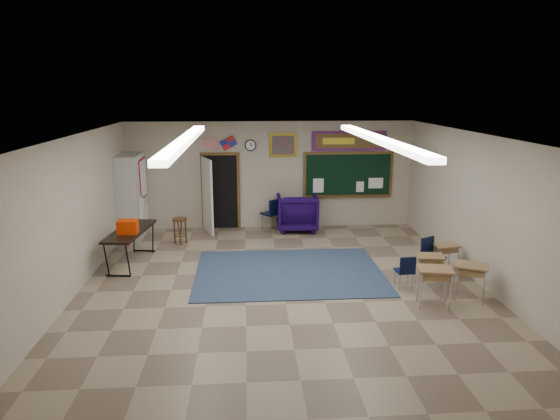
{
  "coord_description": "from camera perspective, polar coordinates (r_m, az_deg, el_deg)",
  "views": [
    {
      "loc": [
        -0.7,
        -9.31,
        3.86
      ],
      "look_at": [
        0.06,
        1.5,
        1.22
      ],
      "focal_mm": 32.0,
      "sensor_mm": 36.0,
      "label": 1
    }
  ],
  "objects": [
    {
      "name": "right_wall",
      "position": [
        10.7,
        22.19,
        -0.1
      ],
      "size": [
        0.04,
        9.0,
        3.0
      ],
      "primitive_type": "cube",
      "color": "#C0B39B",
      "rests_on": "floor"
    },
    {
      "name": "student_chair_reading",
      "position": [
        13.9,
        -1.07,
        -0.5
      ],
      "size": [
        0.64,
        0.64,
        0.91
      ],
      "primitive_type": null,
      "rotation": [
        0.0,
        0.0,
        3.8
      ],
      "color": "black",
      "rests_on": "floor"
    },
    {
      "name": "chalkboard",
      "position": [
        14.28,
        7.79,
        3.89
      ],
      "size": [
        2.55,
        0.14,
        1.3
      ],
      "color": "brown",
      "rests_on": "back_wall"
    },
    {
      "name": "student_desk_front_left",
      "position": [
        10.45,
        16.67,
        -6.47
      ],
      "size": [
        0.6,
        0.49,
        0.65
      ],
      "rotation": [
        0.0,
        0.0,
        -0.15
      ],
      "color": "#A4794C",
      "rests_on": "floor"
    },
    {
      "name": "student_desk_back_right",
      "position": [
        10.03,
        20.96,
        -7.51
      ],
      "size": [
        0.72,
        0.66,
        0.7
      ],
      "rotation": [
        0.0,
        0.0,
        -0.49
      ],
      "color": "#A4794C",
      "rests_on": "floor"
    },
    {
      "name": "wall_clock",
      "position": [
        13.86,
        -3.39,
        7.4
      ],
      "size": [
        0.32,
        0.05,
        0.32
      ],
      "color": "black",
      "rests_on": "back_wall"
    },
    {
      "name": "left_wall",
      "position": [
        10.15,
        -22.84,
        -0.86
      ],
      "size": [
        0.04,
        9.0,
        3.0
      ],
      "primitive_type": "cube",
      "color": "#C0B39B",
      "rests_on": "floor"
    },
    {
      "name": "fluorescent_strips",
      "position": [
        9.38,
        0.3,
        8.05
      ],
      "size": [
        3.86,
        6.0,
        0.1
      ],
      "primitive_type": null,
      "color": "white",
      "rests_on": "ceiling"
    },
    {
      "name": "framed_art_print",
      "position": [
        13.9,
        0.35,
        7.44
      ],
      "size": [
        0.75,
        0.05,
        0.65
      ],
      "color": "#A2871F",
      "rests_on": "back_wall"
    },
    {
      "name": "wooden_stool",
      "position": [
        12.99,
        -11.34,
        -2.31
      ],
      "size": [
        0.37,
        0.37,
        0.66
      ],
      "color": "#553819",
      "rests_on": "floor"
    },
    {
      "name": "area_rug",
      "position": [
        10.86,
        1.02,
        -7.1
      ],
      "size": [
        4.0,
        3.0,
        0.02
      ],
      "primitive_type": "cube",
      "color": "#2E4259",
      "rests_on": "floor"
    },
    {
      "name": "floor",
      "position": [
        10.1,
        0.28,
        -8.78
      ],
      "size": [
        9.0,
        9.0,
        0.0
      ],
      "primitive_type": "plane",
      "color": "gray",
      "rests_on": "ground"
    },
    {
      "name": "back_wall",
      "position": [
        14.03,
        -1.09,
        3.99
      ],
      "size": [
        8.0,
        0.04,
        3.0
      ],
      "primitive_type": "cube",
      "color": "#C0B39B",
      "rests_on": "floor"
    },
    {
      "name": "student_desk_back_left",
      "position": [
        9.53,
        17.21,
        -8.21
      ],
      "size": [
        0.68,
        0.56,
        0.73
      ],
      "rotation": [
        0.0,
        0.0,
        -0.19
      ],
      "color": "#A4794C",
      "rests_on": "floor"
    },
    {
      "name": "student_chair_desk_b",
      "position": [
        10.96,
        17.1,
        -5.27
      ],
      "size": [
        0.57,
        0.57,
        0.83
      ],
      "primitive_type": null,
      "rotation": [
        0.0,
        0.0,
        0.52
      ],
      "color": "black",
      "rests_on": "floor"
    },
    {
      "name": "folding_table",
      "position": [
        11.76,
        -16.66,
        -3.88
      ],
      "size": [
        0.88,
        1.96,
        1.08
      ],
      "rotation": [
        0.0,
        0.0,
        -0.13
      ],
      "color": "black",
      "rests_on": "floor"
    },
    {
      "name": "wingback_armchair",
      "position": [
        13.92,
        1.96,
        -0.24
      ],
      "size": [
        1.13,
        1.16,
        1.03
      ],
      "primitive_type": "imported",
      "rotation": [
        0.0,
        0.0,
        3.12
      ],
      "color": "#150536",
      "rests_on": "floor"
    },
    {
      "name": "doorway",
      "position": [
        13.97,
        -7.22,
        1.99
      ],
      "size": [
        1.1,
        0.89,
        2.16
      ],
      "color": "black",
      "rests_on": "back_wall"
    },
    {
      "name": "bulletin_board",
      "position": [
        14.15,
        7.91,
        7.83
      ],
      "size": [
        2.1,
        0.05,
        0.55
      ],
      "color": "#B40F19",
      "rests_on": "back_wall"
    },
    {
      "name": "student_chair_desk_a",
      "position": [
        10.2,
        14.02,
        -6.87
      ],
      "size": [
        0.37,
        0.37,
        0.7
      ],
      "primitive_type": null,
      "rotation": [
        0.0,
        0.0,
        3.21
      ],
      "color": "black",
      "rests_on": "floor"
    },
    {
      "name": "front_wall",
      "position": [
        5.4,
        3.96,
        -12.25
      ],
      "size": [
        8.0,
        0.04,
        3.0
      ],
      "primitive_type": "cube",
      "color": "#C0B39B",
      "rests_on": "floor"
    },
    {
      "name": "ceiling",
      "position": [
        9.38,
        0.3,
        8.41
      ],
      "size": [
        8.0,
        9.0,
        0.04
      ],
      "primitive_type": "cube",
      "color": "white",
      "rests_on": "back_wall"
    },
    {
      "name": "wall_flags",
      "position": [
        13.84,
        -6.95,
        7.85
      ],
      "size": [
        1.16,
        0.06,
        0.7
      ],
      "primitive_type": null,
      "color": "red",
      "rests_on": "back_wall"
    },
    {
      "name": "student_desk_front_right",
      "position": [
        11.29,
        18.28,
        -5.11
      ],
      "size": [
        0.6,
        0.49,
        0.64
      ],
      "rotation": [
        0.0,
        0.0,
        0.18
      ],
      "color": "#A4794C",
      "rests_on": "floor"
    },
    {
      "name": "storage_cabinet",
      "position": [
        13.78,
        -16.55,
        1.54
      ],
      "size": [
        0.59,
        1.25,
        2.2
      ],
      "color": "#BCBBB6",
      "rests_on": "floor"
    }
  ]
}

